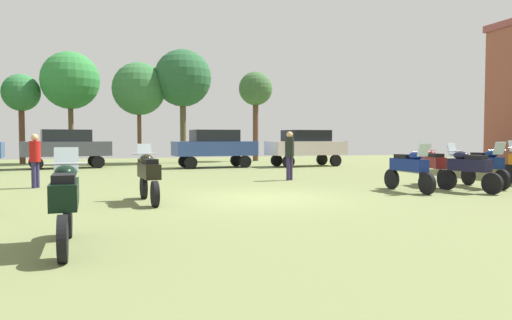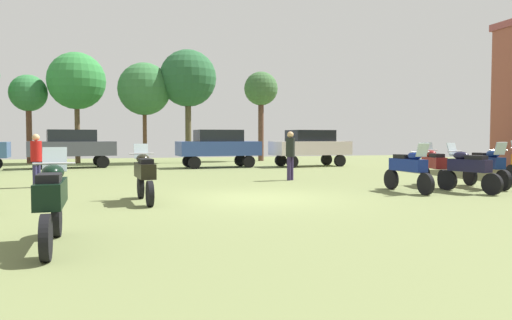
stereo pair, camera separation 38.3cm
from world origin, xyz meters
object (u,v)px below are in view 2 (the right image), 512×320
Objects in this scene: motorcycle_9 at (52,199)px; motorcycle_10 at (468,168)px; motorcycle_1 at (145,174)px; tree_2 at (261,91)px; person_2 at (290,152)px; motorcycle_6 at (408,168)px; car_2 at (72,146)px; tree_6 at (144,89)px; tree_1 at (77,81)px; person_1 at (36,156)px; motorcycle_4 at (487,165)px; car_3 at (310,145)px; tree_4 at (188,79)px; motorcycle_2 at (434,165)px; tree_7 at (28,94)px; car_1 at (218,146)px.

motorcycle_9 reaches higher than motorcycle_10.
tree_2 reaches higher than motorcycle_1.
motorcycle_6 is at bearing 81.06° from person_2.
car_2 is 0.73× the size of tree_6.
tree_6 is (3.90, 3.89, 3.41)m from car_2.
car_2 is at bearing -88.50° from tree_1.
person_1 is at bearing 97.93° from motorcycle_9.
car_2 is at bearing -41.02° from motorcycle_4.
car_3 reaches higher than person_1.
tree_2 is at bearing 11.70° from tree_4.
tree_6 reaches higher than car_3.
motorcycle_1 is 1.09× the size of motorcycle_10.
motorcycle_2 is at bearing 105.02° from person_2.
tree_4 is at bearing 40.48° from car_3.
tree_7 is at bearing 169.71° from tree_4.
motorcycle_10 is (10.70, 4.27, -0.01)m from motorcycle_9.
car_2 is (-12.39, 13.17, 0.47)m from motorcycle_2.
motorcycle_4 is 0.36× the size of tree_6.
motorcycle_4 is 3.04m from motorcycle_6.
tree_1 is 11.75m from tree_2.
motorcycle_6 is at bearing -131.54° from motorcycle_2.
tree_1 is (-12.68, 6.75, 3.87)m from car_3.
car_1 is (-3.20, 12.72, 0.45)m from motorcycle_6.
tree_4 is at bearing -114.39° from person_2.
person_1 is at bearing 179.73° from motorcycle_2.
tree_2 is at bearing 1.35° from car_3.
car_1 is 12.88m from tree_7.
person_1 reaches higher than motorcycle_4.
tree_6 is (-3.58, 5.53, 3.41)m from car_1.
tree_7 is (-2.83, 0.54, -0.82)m from tree_1.
motorcycle_4 is 1.63m from motorcycle_10.
motorcycle_2 is 0.29× the size of tree_4.
motorcycle_4 is at bearing 20.45° from motorcycle_9.
tree_2 is at bearing 5.28° from tree_6.
tree_1 is 2.99m from tree_7.
tree_1 is at bearing -10.86° from tree_7.
car_1 is at bearing 79.15° from car_3.
tree_1 reaches higher than motorcycle_4.
car_3 is (-1.14, 12.04, 0.45)m from motorcycle_4.
motorcycle_2 is 0.45× the size of car_3.
car_1 is at bearing 95.00° from motorcycle_10.
motorcycle_4 is at bearing -83.65° from tree_2.
motorcycle_2 is 1.58m from motorcycle_4.
motorcycle_9 is (-10.78, -6.00, 0.01)m from motorcycle_2.
car_3 is at bearing -102.65° from motorcycle_6.
motorcycle_9 is 11.52m from motorcycle_10.
person_2 is at bearing -81.20° from tree_4.
tree_4 reaches higher than motorcycle_2.
tree_7 is at bearing -85.71° from person_2.
car_1 is at bearing -115.17° from person_2.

